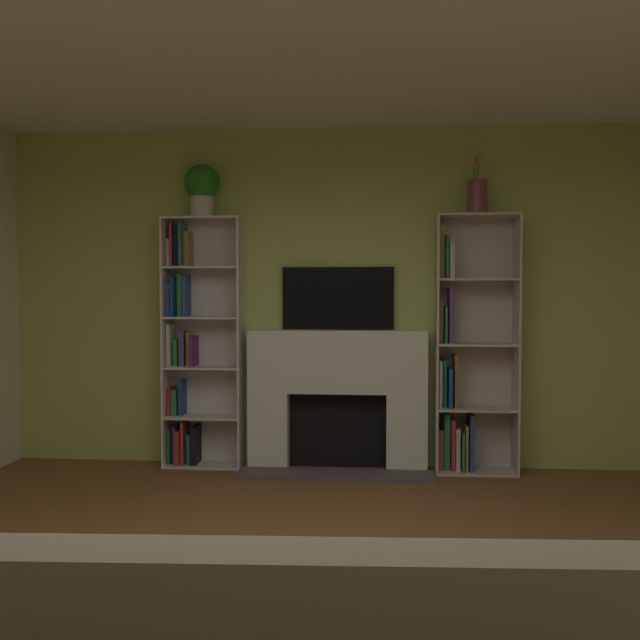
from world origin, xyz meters
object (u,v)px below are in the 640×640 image
at_px(bookshelf_left, 196,345).
at_px(potted_plant, 202,187).
at_px(fireplace, 337,395).
at_px(bookshelf_right, 466,357).
at_px(tv, 338,298).
at_px(vase_with_flowers, 477,196).

distance_m(bookshelf_left, potted_plant, 1.31).
distance_m(fireplace, bookshelf_right, 1.09).
relative_size(bookshelf_left, potted_plant, 4.81).
relative_size(tv, bookshelf_right, 0.45).
bearing_deg(vase_with_flowers, bookshelf_right, 151.88).
xyz_separation_m(fireplace, bookshelf_right, (1.04, 0.01, 0.32)).
distance_m(tv, vase_with_flowers, 1.39).
bearing_deg(potted_plant, tv, 6.14).
relative_size(bookshelf_right, potted_plant, 4.81).
bearing_deg(fireplace, tv, 90.00).
xyz_separation_m(bookshelf_left, potted_plant, (0.07, -0.05, 1.31)).
distance_m(fireplace, vase_with_flowers, 1.96).
xyz_separation_m(tv, potted_plant, (-1.12, -0.12, 0.91)).
distance_m(potted_plant, vase_with_flowers, 2.23).
distance_m(tv, bookshelf_left, 1.26).
relative_size(tv, vase_with_flowers, 1.95).
bearing_deg(tv, fireplace, -90.00).
bearing_deg(bookshelf_right, vase_with_flowers, -28.12).
xyz_separation_m(tv, bookshelf_left, (-1.19, -0.07, -0.39)).
bearing_deg(fireplace, potted_plant, -178.66).
distance_m(fireplace, tv, 0.80).
height_order(tv, vase_with_flowers, vase_with_flowers).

